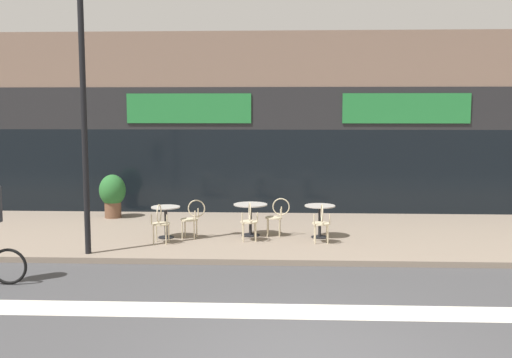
# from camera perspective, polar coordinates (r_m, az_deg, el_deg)

# --- Properties ---
(sidewalk_slab) EXTENTS (40.00, 5.50, 0.12)m
(sidewalk_slab) POSITION_cam_1_polar(r_m,az_deg,el_deg) (14.65, 4.03, -5.29)
(sidewalk_slab) COLOR gray
(sidewalk_slab) RESTS_ON ground
(storefront_facade) EXTENTS (40.00, 4.06, 5.28)m
(storefront_facade) POSITION_cam_1_polar(r_m,az_deg,el_deg) (19.05, 3.75, 5.24)
(storefront_facade) COLOR #7F6656
(storefront_facade) RESTS_ON ground
(bike_lane_stripe) EXTENTS (36.00, 0.70, 0.01)m
(bike_lane_stripe) POSITION_cam_1_polar(r_m,az_deg,el_deg) (9.40, 4.87, -12.47)
(bike_lane_stripe) COLOR silver
(bike_lane_stripe) RESTS_ON ground
(bistro_table_0) EXTENTS (0.67, 0.67, 0.73)m
(bistro_table_0) POSITION_cam_1_polar(r_m,az_deg,el_deg) (14.02, -8.59, -3.47)
(bistro_table_0) COLOR black
(bistro_table_0) RESTS_ON sidewalk_slab
(bistro_table_1) EXTENTS (0.79, 0.79, 0.76)m
(bistro_table_1) POSITION_cam_1_polar(r_m,az_deg,el_deg) (14.10, -0.53, -3.24)
(bistro_table_1) COLOR black
(bistro_table_1) RESTS_ON sidewalk_slab
(bistro_table_2) EXTENTS (0.71, 0.71, 0.76)m
(bistro_table_2) POSITION_cam_1_polar(r_m,az_deg,el_deg) (13.96, 6.10, -3.39)
(bistro_table_2) COLOR black
(bistro_table_2) RESTS_ON sidewalk_slab
(cafe_chair_0_near) EXTENTS (0.41, 0.58, 0.90)m
(cafe_chair_0_near) POSITION_cam_1_polar(r_m,az_deg,el_deg) (13.41, -9.11, -3.95)
(cafe_chair_0_near) COLOR beige
(cafe_chair_0_near) RESTS_ON sidewalk_slab
(cafe_chair_0_side) EXTENTS (0.59, 0.43, 0.90)m
(cafe_chair_0_side) POSITION_cam_1_polar(r_m,az_deg,el_deg) (13.91, -6.06, -3.53)
(cafe_chair_0_side) COLOR beige
(cafe_chair_0_side) RESTS_ON sidewalk_slab
(cafe_chair_1_near) EXTENTS (0.45, 0.60, 0.90)m
(cafe_chair_1_near) POSITION_cam_1_polar(r_m,az_deg,el_deg) (13.49, -0.63, -3.81)
(cafe_chair_1_near) COLOR beige
(cafe_chair_1_near) RESTS_ON sidewalk_slab
(cafe_chair_1_side) EXTENTS (0.58, 0.42, 0.90)m
(cafe_chair_1_side) POSITION_cam_1_polar(r_m,az_deg,el_deg) (14.08, 2.02, -3.38)
(cafe_chair_1_side) COLOR beige
(cafe_chair_1_side) RESTS_ON sidewalk_slab
(cafe_chair_2_near) EXTENTS (0.41, 0.58, 0.90)m
(cafe_chair_2_near) POSITION_cam_1_polar(r_m,az_deg,el_deg) (13.35, 6.26, -3.96)
(cafe_chair_2_near) COLOR beige
(cafe_chair_2_near) RESTS_ON sidewalk_slab
(planter_pot) EXTENTS (0.72, 0.72, 1.19)m
(planter_pot) POSITION_cam_1_polar(r_m,az_deg,el_deg) (16.91, -13.51, -1.35)
(planter_pot) COLOR brown
(planter_pot) RESTS_ON sidewalk_slab
(lamp_post) EXTENTS (0.26, 0.26, 5.94)m
(lamp_post) POSITION_cam_1_polar(r_m,az_deg,el_deg) (12.61, -16.15, 8.29)
(lamp_post) COLOR black
(lamp_post) RESTS_ON sidewalk_slab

